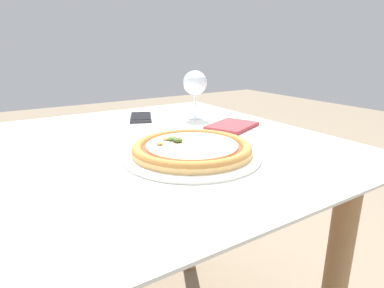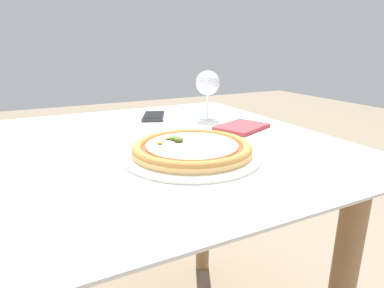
{
  "view_description": "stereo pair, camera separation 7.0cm",
  "coord_description": "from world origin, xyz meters",
  "px_view_note": "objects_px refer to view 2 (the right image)",
  "views": [
    {
      "loc": [
        -0.21,
        -0.72,
        0.98
      ],
      "look_at": [
        0.15,
        -0.15,
        0.77
      ],
      "focal_mm": 30.0,
      "sensor_mm": 36.0,
      "label": 1
    },
    {
      "loc": [
        -0.15,
        -0.75,
        0.98
      ],
      "look_at": [
        0.15,
        -0.15,
        0.77
      ],
      "focal_mm": 30.0,
      "sensor_mm": 36.0,
      "label": 2
    }
  ],
  "objects_px": {
    "pizza_plate": "(192,150)",
    "wine_glass_far_left": "(208,84)",
    "dining_table": "(110,186)",
    "cell_phone": "(154,116)"
  },
  "relations": [
    {
      "from": "pizza_plate",
      "to": "cell_phone",
      "type": "height_order",
      "value": "pizza_plate"
    },
    {
      "from": "pizza_plate",
      "to": "wine_glass_far_left",
      "type": "xyz_separation_m",
      "value": [
        0.22,
        0.33,
        0.1
      ]
    },
    {
      "from": "dining_table",
      "to": "pizza_plate",
      "type": "distance_m",
      "value": 0.25
    },
    {
      "from": "wine_glass_far_left",
      "to": "pizza_plate",
      "type": "bearing_deg",
      "value": -124.05
    },
    {
      "from": "dining_table",
      "to": "cell_phone",
      "type": "height_order",
      "value": "cell_phone"
    },
    {
      "from": "wine_glass_far_left",
      "to": "cell_phone",
      "type": "xyz_separation_m",
      "value": [
        -0.16,
        0.09,
        -0.11
      ]
    },
    {
      "from": "dining_table",
      "to": "cell_phone",
      "type": "bearing_deg",
      "value": 51.1
    },
    {
      "from": "pizza_plate",
      "to": "cell_phone",
      "type": "xyz_separation_m",
      "value": [
        0.07,
        0.42,
        -0.01
      ]
    },
    {
      "from": "cell_phone",
      "to": "pizza_plate",
      "type": "bearing_deg",
      "value": -98.79
    },
    {
      "from": "dining_table",
      "to": "pizza_plate",
      "type": "xyz_separation_m",
      "value": [
        0.15,
        -0.15,
        0.12
      ]
    }
  ]
}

